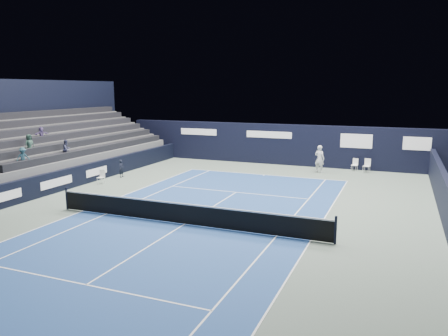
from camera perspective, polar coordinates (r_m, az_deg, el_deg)
The scene contains 13 objects.
ground at distance 20.86m, azimuth -2.67°, elevation -5.82°, with size 48.00×48.00×0.00m, color #55655B.
court_surface at distance 19.14m, azimuth -5.20°, elevation -7.34°, with size 10.97×23.77×0.01m, color navy.
enclosure_wall_right at distance 22.80m, azimuth 26.82°, elevation -3.21°, with size 0.30×22.00×1.80m, color black.
folding_chair_back_a at distance 32.58m, azimuth 16.77°, elevation 0.69°, with size 0.47×0.49×0.88m.
folding_chair_back_b at distance 32.16m, azimuth 18.18°, elevation 0.43°, with size 0.52×0.51×0.97m.
line_judge_chair at distance 27.94m, azimuth -15.71°, elevation -1.00°, with size 0.40×0.39×0.87m.
line_judge at distance 29.66m, azimuth -13.24°, elevation -0.06°, with size 0.43×0.28×1.17m, color black.
court_markings at distance 19.14m, azimuth -5.20°, elevation -7.32°, with size 11.03×23.83×0.00m.
tennis_net at distance 18.99m, azimuth -5.22°, elevation -5.89°, with size 12.90×0.10×1.10m.
back_sponsor_wall at distance 34.01m, azimuth 7.63°, elevation 3.07°, with size 26.00×0.63×3.10m.
side_barrier_left at distance 28.97m, azimuth -16.57°, elevation -0.44°, with size 0.33×22.00×1.20m.
spectator_stand at distance 31.98m, azimuth -20.87°, elevation 2.75°, with size 6.00×18.00×6.40m.
tennis_player at distance 31.16m, azimuth 12.36°, elevation 1.17°, with size 0.81×0.94×1.93m.
Camera 1 is at (8.44, -16.17, 5.81)m, focal length 35.00 mm.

